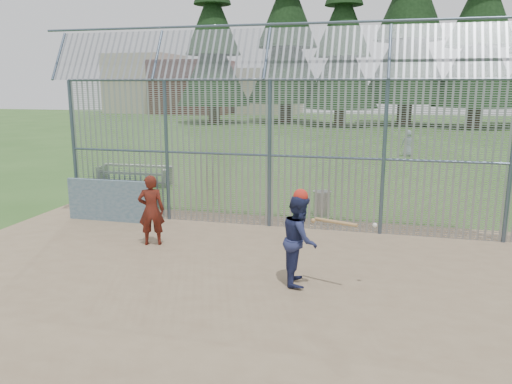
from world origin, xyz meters
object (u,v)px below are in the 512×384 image
(onlooker, at_px, (151,210))
(trash_can, at_px, (322,203))
(batter, at_px, (300,240))
(bleacher, at_px, (134,174))
(dugout_wall, at_px, (108,201))

(onlooker, bearing_deg, trash_can, -153.77)
(onlooker, bearing_deg, batter, 138.46)
(trash_can, height_order, bleacher, trash_can)
(onlooker, xyz_separation_m, bleacher, (-4.04, 6.84, -0.48))
(bleacher, bearing_deg, dugout_wall, -70.06)
(trash_can, relative_size, bleacher, 0.27)
(dugout_wall, xyz_separation_m, bleacher, (-1.87, 5.15, -0.21))
(dugout_wall, distance_m, batter, 6.87)
(batter, relative_size, trash_can, 2.17)
(onlooker, distance_m, bleacher, 7.95)
(batter, xyz_separation_m, bleacher, (-7.93, 8.37, -0.50))
(batter, height_order, onlooker, batter)
(dugout_wall, xyz_separation_m, trash_can, (5.88, 2.20, -0.24))
(dugout_wall, height_order, trash_can, dugout_wall)
(onlooker, distance_m, trash_can, 5.39)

